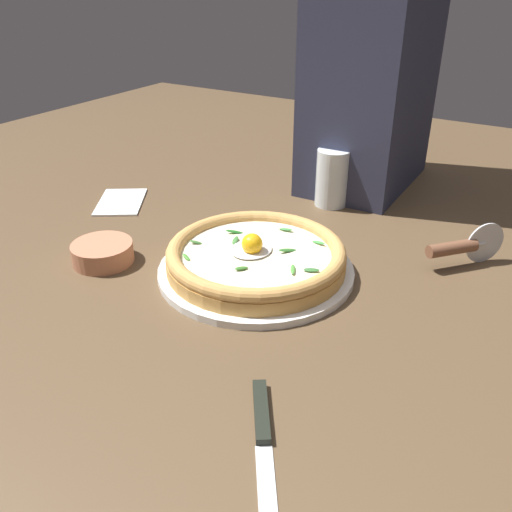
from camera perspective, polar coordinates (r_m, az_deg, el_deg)
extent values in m
cube|color=brown|center=(0.84, 0.32, -4.75)|extent=(2.40, 2.40, 0.03)
cylinder|color=white|center=(0.88, 0.00, -1.48)|extent=(0.32, 0.32, 0.01)
cylinder|color=tan|center=(0.87, 0.00, -0.52)|extent=(0.29, 0.29, 0.02)
torus|color=tan|center=(0.87, 0.00, 0.46)|extent=(0.29, 0.29, 0.02)
cylinder|color=#EEE3C2|center=(0.87, 0.00, 0.23)|extent=(0.24, 0.24, 0.00)
ellipsoid|color=white|center=(0.87, -0.50, 0.73)|extent=(0.07, 0.06, 0.01)
sphere|color=#F8B015|center=(0.86, -0.42, 1.27)|extent=(0.03, 0.03, 0.03)
ellipsoid|color=#3A853D|center=(0.94, 3.14, 2.81)|extent=(0.01, 0.03, 0.01)
ellipsoid|color=#237023|center=(0.93, -2.28, 2.56)|extent=(0.02, 0.03, 0.01)
ellipsoid|color=#478C34|center=(0.86, -7.33, -0.11)|extent=(0.01, 0.02, 0.01)
ellipsoid|color=#357027|center=(0.82, -1.55, -1.28)|extent=(0.02, 0.02, 0.00)
ellipsoid|color=#326A32|center=(0.82, 5.83, -1.46)|extent=(0.02, 0.03, 0.00)
ellipsoid|color=#3F7836|center=(0.90, -2.18, 1.66)|extent=(0.03, 0.02, 0.01)
ellipsoid|color=#4C943B|center=(0.82, 3.88, -1.40)|extent=(0.03, 0.02, 0.00)
ellipsoid|color=#3C7334|center=(0.90, -6.33, 1.45)|extent=(0.02, 0.02, 0.01)
ellipsoid|color=#377A31|center=(0.87, 3.33, 0.62)|extent=(0.03, 0.02, 0.01)
ellipsoid|color=#3D903E|center=(0.90, 6.58, 1.42)|extent=(0.01, 0.03, 0.01)
cylinder|color=#B87453|center=(0.95, -15.78, 0.34)|extent=(0.10, 0.10, 0.03)
cylinder|color=silver|center=(0.98, 22.86, 1.28)|extent=(0.06, 0.05, 0.07)
cylinder|color=silver|center=(0.97, 22.41, 1.20)|extent=(0.02, 0.02, 0.01)
cylinder|color=brown|center=(0.94, 19.87, 0.77)|extent=(0.08, 0.07, 0.02)
cube|color=silver|center=(0.55, 1.29, -25.10)|extent=(0.14, 0.10, 0.00)
cube|color=black|center=(0.63, 0.56, -15.94)|extent=(0.09, 0.06, 0.01)
cylinder|color=silver|center=(1.13, 7.98, 8.12)|extent=(0.07, 0.07, 0.12)
cylinder|color=#B6352C|center=(1.14, 7.89, 6.77)|extent=(0.06, 0.06, 0.06)
cube|color=white|center=(1.18, -14.00, 5.62)|extent=(0.17, 0.15, 0.01)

